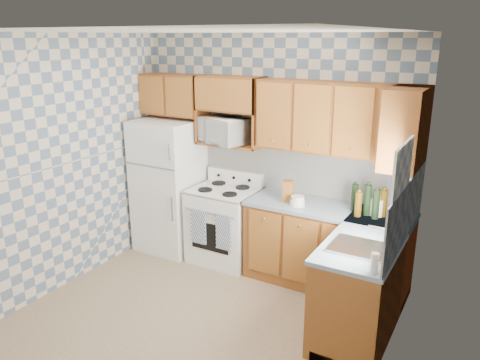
% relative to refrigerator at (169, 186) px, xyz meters
% --- Properties ---
extents(floor, '(3.40, 3.40, 0.00)m').
position_rel_refrigerator_xyz_m(floor, '(1.27, -1.25, -0.84)').
color(floor, '#78654C').
rests_on(floor, ground).
extents(back_wall, '(3.40, 0.02, 2.70)m').
position_rel_refrigerator_xyz_m(back_wall, '(1.27, 0.35, 0.51)').
color(back_wall, slate).
rests_on(back_wall, ground).
extents(right_wall, '(0.02, 3.20, 2.70)m').
position_rel_refrigerator_xyz_m(right_wall, '(2.97, -1.25, 0.51)').
color(right_wall, slate).
rests_on(right_wall, ground).
extents(backsplash_back, '(2.60, 0.02, 0.56)m').
position_rel_refrigerator_xyz_m(backsplash_back, '(1.68, 0.34, 0.36)').
color(backsplash_back, white).
rests_on(backsplash_back, back_wall).
extents(backsplash_right, '(0.02, 1.60, 0.56)m').
position_rel_refrigerator_xyz_m(backsplash_right, '(2.96, -0.45, 0.36)').
color(backsplash_right, white).
rests_on(backsplash_right, right_wall).
extents(refrigerator, '(0.75, 0.70, 1.68)m').
position_rel_refrigerator_xyz_m(refrigerator, '(0.00, 0.00, 0.00)').
color(refrigerator, white).
rests_on(refrigerator, floor).
extents(stove_body, '(0.76, 0.65, 0.90)m').
position_rel_refrigerator_xyz_m(stove_body, '(0.80, 0.03, -0.39)').
color(stove_body, white).
rests_on(stove_body, floor).
extents(cooktop, '(0.76, 0.65, 0.02)m').
position_rel_refrigerator_xyz_m(cooktop, '(0.80, 0.03, 0.07)').
color(cooktop, silver).
rests_on(cooktop, stove_body).
extents(backguard, '(0.76, 0.08, 0.17)m').
position_rel_refrigerator_xyz_m(backguard, '(0.80, 0.30, 0.16)').
color(backguard, white).
rests_on(backguard, cooktop).
extents(dish_towel_left, '(0.19, 0.02, 0.41)m').
position_rel_refrigerator_xyz_m(dish_towel_left, '(0.66, -0.32, -0.32)').
color(dish_towel_left, navy).
rests_on(dish_towel_left, stove_body).
extents(dish_towel_right, '(0.19, 0.02, 0.41)m').
position_rel_refrigerator_xyz_m(dish_towel_right, '(1.01, -0.32, -0.32)').
color(dish_towel_right, navy).
rests_on(dish_towel_right, stove_body).
extents(base_cabinets_back, '(1.75, 0.60, 0.88)m').
position_rel_refrigerator_xyz_m(base_cabinets_back, '(2.10, 0.05, -0.40)').
color(base_cabinets_back, brown).
rests_on(base_cabinets_back, floor).
extents(base_cabinets_right, '(0.60, 1.60, 0.88)m').
position_rel_refrigerator_xyz_m(base_cabinets_right, '(2.67, -0.45, -0.40)').
color(base_cabinets_right, brown).
rests_on(base_cabinets_right, floor).
extents(countertop_back, '(1.77, 0.63, 0.04)m').
position_rel_refrigerator_xyz_m(countertop_back, '(2.10, 0.05, 0.06)').
color(countertop_back, gray).
rests_on(countertop_back, base_cabinets_back).
extents(countertop_right, '(0.63, 1.60, 0.04)m').
position_rel_refrigerator_xyz_m(countertop_right, '(2.67, -0.45, 0.06)').
color(countertop_right, gray).
rests_on(countertop_right, base_cabinets_right).
extents(upper_cabinets_back, '(1.75, 0.33, 0.74)m').
position_rel_refrigerator_xyz_m(upper_cabinets_back, '(2.10, 0.19, 1.01)').
color(upper_cabinets_back, brown).
rests_on(upper_cabinets_back, back_wall).
extents(upper_cabinets_fridge, '(0.82, 0.33, 0.50)m').
position_rel_refrigerator_xyz_m(upper_cabinets_fridge, '(-0.02, 0.19, 1.13)').
color(upper_cabinets_fridge, brown).
rests_on(upper_cabinets_fridge, back_wall).
extents(upper_cabinets_right, '(0.33, 0.70, 0.74)m').
position_rel_refrigerator_xyz_m(upper_cabinets_right, '(2.81, 0.00, 1.01)').
color(upper_cabinets_right, brown).
rests_on(upper_cabinets_right, right_wall).
extents(microwave_shelf, '(0.80, 0.33, 0.03)m').
position_rel_refrigerator_xyz_m(microwave_shelf, '(0.80, 0.19, 0.60)').
color(microwave_shelf, brown).
rests_on(microwave_shelf, back_wall).
extents(microwave, '(0.64, 0.51, 0.31)m').
position_rel_refrigerator_xyz_m(microwave, '(0.75, 0.12, 0.76)').
color(microwave, white).
rests_on(microwave, microwave_shelf).
extents(sink, '(0.48, 0.40, 0.03)m').
position_rel_refrigerator_xyz_m(sink, '(2.67, -0.80, 0.09)').
color(sink, '#B7B7BC').
rests_on(sink, countertop_right).
extents(window, '(0.02, 0.66, 0.86)m').
position_rel_refrigerator_xyz_m(window, '(2.96, -0.80, 0.61)').
color(window, silver).
rests_on(window, right_wall).
extents(bottle_0, '(0.07, 0.07, 0.32)m').
position_rel_refrigerator_xyz_m(bottle_0, '(2.51, 0.03, 0.24)').
color(bottle_0, black).
rests_on(bottle_0, countertop_back).
extents(bottle_1, '(0.07, 0.07, 0.30)m').
position_rel_refrigerator_xyz_m(bottle_1, '(2.61, -0.03, 0.23)').
color(bottle_1, black).
rests_on(bottle_1, countertop_back).
extents(bottle_2, '(0.07, 0.07, 0.28)m').
position_rel_refrigerator_xyz_m(bottle_2, '(2.66, 0.07, 0.22)').
color(bottle_2, '#563B0A').
rests_on(bottle_2, countertop_back).
extents(bottle_3, '(0.07, 0.07, 0.26)m').
position_rel_refrigerator_xyz_m(bottle_3, '(2.44, -0.05, 0.21)').
color(bottle_3, '#563B0A').
rests_on(bottle_3, countertop_back).
extents(bottle_4, '(0.07, 0.07, 0.29)m').
position_rel_refrigerator_xyz_m(bottle_4, '(2.36, 0.09, 0.22)').
color(bottle_4, black).
rests_on(bottle_4, countertop_back).
extents(knife_block, '(0.13, 0.13, 0.24)m').
position_rel_refrigerator_xyz_m(knife_block, '(1.64, 0.01, 0.20)').
color(knife_block, brown).
rests_on(knife_block, countertop_back).
extents(electric_kettle, '(0.14, 0.14, 0.18)m').
position_rel_refrigerator_xyz_m(electric_kettle, '(2.60, 0.06, 0.17)').
color(electric_kettle, white).
rests_on(electric_kettle, countertop_back).
extents(food_containers, '(0.16, 0.16, 0.11)m').
position_rel_refrigerator_xyz_m(food_containers, '(1.79, -0.07, 0.13)').
color(food_containers, silver).
rests_on(food_containers, countertop_back).
extents(soap_bottle, '(0.06, 0.06, 0.17)m').
position_rel_refrigerator_xyz_m(soap_bottle, '(2.89, -1.18, 0.17)').
color(soap_bottle, silver).
rests_on(soap_bottle, countertop_right).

